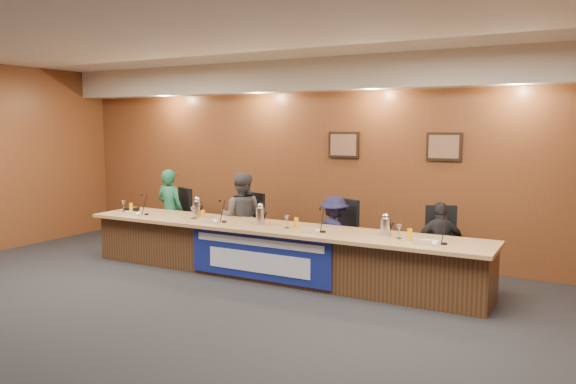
% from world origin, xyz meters
% --- Properties ---
extents(floor, '(10.00, 10.00, 0.00)m').
position_xyz_m(floor, '(0.00, 0.00, 0.00)').
color(floor, black).
rests_on(floor, ground).
extents(ceiling, '(10.00, 8.00, 0.04)m').
position_xyz_m(ceiling, '(0.00, 0.00, 3.20)').
color(ceiling, silver).
rests_on(ceiling, wall_back).
extents(wall_back, '(10.00, 0.04, 3.20)m').
position_xyz_m(wall_back, '(0.00, 4.00, 1.60)').
color(wall_back, brown).
rests_on(wall_back, floor).
extents(soffit, '(10.00, 0.50, 0.50)m').
position_xyz_m(soffit, '(0.00, 3.75, 2.95)').
color(soffit, beige).
rests_on(soffit, wall_back).
extents(dais_body, '(6.00, 0.80, 0.70)m').
position_xyz_m(dais_body, '(0.00, 2.40, 0.35)').
color(dais_body, '#482D18').
rests_on(dais_body, floor).
extents(dais_top, '(6.10, 0.95, 0.05)m').
position_xyz_m(dais_top, '(0.00, 2.35, 0.72)').
color(dais_top, tan).
rests_on(dais_top, dais_body).
extents(banner, '(2.20, 0.02, 0.65)m').
position_xyz_m(banner, '(0.00, 1.99, 0.38)').
color(banner, navy).
rests_on(banner, dais_body).
extents(banner_text_upper, '(2.00, 0.01, 0.10)m').
position_xyz_m(banner_text_upper, '(0.00, 1.97, 0.58)').
color(banner_text_upper, silver).
rests_on(banner_text_upper, banner).
extents(banner_text_lower, '(1.60, 0.01, 0.28)m').
position_xyz_m(banner_text_lower, '(0.00, 1.97, 0.30)').
color(banner_text_lower, silver).
rests_on(banner_text_lower, banner).
extents(wall_photo_left, '(0.52, 0.04, 0.42)m').
position_xyz_m(wall_photo_left, '(0.40, 3.97, 1.85)').
color(wall_photo_left, black).
rests_on(wall_photo_left, wall_back).
extents(wall_photo_right, '(0.52, 0.04, 0.42)m').
position_xyz_m(wall_photo_right, '(2.00, 3.97, 1.85)').
color(wall_photo_right, black).
rests_on(wall_photo_right, wall_back).
extents(panelist_a, '(0.52, 0.35, 1.42)m').
position_xyz_m(panelist_a, '(-2.38, 2.97, 0.71)').
color(panelist_a, '#185B3B').
rests_on(panelist_a, floor).
extents(panelist_b, '(0.83, 0.74, 1.42)m').
position_xyz_m(panelist_b, '(-0.92, 2.97, 0.71)').
color(panelist_b, '#444448').
rests_on(panelist_b, floor).
extents(panelist_c, '(0.83, 0.62, 1.15)m').
position_xyz_m(panelist_c, '(0.69, 2.97, 0.57)').
color(panelist_c, '#161638').
rests_on(panelist_c, floor).
extents(panelist_d, '(0.74, 0.54, 1.16)m').
position_xyz_m(panelist_d, '(2.23, 2.97, 0.58)').
color(panelist_d, black).
rests_on(panelist_d, floor).
extents(office_chair_a, '(0.63, 0.63, 0.08)m').
position_xyz_m(office_chair_a, '(-2.38, 3.07, 0.48)').
color(office_chair_a, black).
rests_on(office_chair_a, floor).
extents(office_chair_b, '(0.58, 0.58, 0.08)m').
position_xyz_m(office_chair_b, '(-0.92, 3.07, 0.48)').
color(office_chair_b, black).
rests_on(office_chair_b, floor).
extents(office_chair_c, '(0.64, 0.64, 0.08)m').
position_xyz_m(office_chair_c, '(0.69, 3.07, 0.48)').
color(office_chair_c, black).
rests_on(office_chair_c, floor).
extents(office_chair_d, '(0.62, 0.62, 0.08)m').
position_xyz_m(office_chair_d, '(2.23, 3.07, 0.48)').
color(office_chair_d, black).
rests_on(office_chair_d, floor).
extents(nameplate_a, '(0.24, 0.08, 0.10)m').
position_xyz_m(nameplate_a, '(-2.41, 2.07, 0.80)').
color(nameplate_a, white).
rests_on(nameplate_a, dais_top).
extents(microphone_a, '(0.07, 0.07, 0.02)m').
position_xyz_m(microphone_a, '(-2.24, 2.23, 0.76)').
color(microphone_a, black).
rests_on(microphone_a, dais_top).
extents(juice_glass_a, '(0.06, 0.06, 0.15)m').
position_xyz_m(juice_glass_a, '(-2.66, 2.33, 0.82)').
color(juice_glass_a, '#F6AE10').
rests_on(juice_glass_a, dais_top).
extents(water_glass_a, '(0.08, 0.08, 0.18)m').
position_xyz_m(water_glass_a, '(-2.82, 2.32, 0.84)').
color(water_glass_a, silver).
rests_on(water_glass_a, dais_top).
extents(nameplate_b, '(0.24, 0.08, 0.10)m').
position_xyz_m(nameplate_b, '(-0.93, 2.08, 0.80)').
color(nameplate_b, white).
rests_on(nameplate_b, dais_top).
extents(microphone_b, '(0.07, 0.07, 0.02)m').
position_xyz_m(microphone_b, '(-0.76, 2.26, 0.76)').
color(microphone_b, black).
rests_on(microphone_b, dais_top).
extents(juice_glass_b, '(0.06, 0.06, 0.15)m').
position_xyz_m(juice_glass_b, '(-1.15, 2.27, 0.82)').
color(juice_glass_b, '#F6AE10').
rests_on(juice_glass_b, dais_top).
extents(water_glass_b, '(0.08, 0.08, 0.18)m').
position_xyz_m(water_glass_b, '(-1.36, 2.29, 0.84)').
color(water_glass_b, silver).
rests_on(water_glass_b, dais_top).
extents(nameplate_c, '(0.24, 0.08, 0.10)m').
position_xyz_m(nameplate_c, '(0.70, 2.12, 0.80)').
color(nameplate_c, white).
rests_on(nameplate_c, dais_top).
extents(microphone_c, '(0.07, 0.07, 0.02)m').
position_xyz_m(microphone_c, '(0.85, 2.25, 0.76)').
color(microphone_c, black).
rests_on(microphone_c, dais_top).
extents(juice_glass_c, '(0.06, 0.06, 0.15)m').
position_xyz_m(juice_glass_c, '(0.40, 2.33, 0.82)').
color(juice_glass_c, '#F6AE10').
rests_on(juice_glass_c, dais_top).
extents(water_glass_c, '(0.08, 0.08, 0.18)m').
position_xyz_m(water_glass_c, '(0.28, 2.29, 0.84)').
color(water_glass_c, silver).
rests_on(water_glass_c, dais_top).
extents(nameplate_d, '(0.24, 0.08, 0.10)m').
position_xyz_m(nameplate_d, '(2.22, 2.08, 0.80)').
color(nameplate_d, white).
rests_on(nameplate_d, dais_top).
extents(microphone_d, '(0.07, 0.07, 0.02)m').
position_xyz_m(microphone_d, '(2.44, 2.25, 0.76)').
color(microphone_d, black).
rests_on(microphone_d, dais_top).
extents(juice_glass_d, '(0.06, 0.06, 0.15)m').
position_xyz_m(juice_glass_d, '(2.01, 2.27, 0.82)').
color(juice_glass_d, '#F6AE10').
rests_on(juice_glass_d, dais_top).
extents(water_glass_d, '(0.08, 0.08, 0.18)m').
position_xyz_m(water_glass_d, '(1.86, 2.33, 0.84)').
color(water_glass_d, silver).
rests_on(water_glass_d, dais_top).
extents(carafe_left, '(0.13, 0.13, 0.26)m').
position_xyz_m(carafe_left, '(-1.34, 2.39, 0.88)').
color(carafe_left, silver).
rests_on(carafe_left, dais_top).
extents(carafe_mid, '(0.13, 0.13, 0.25)m').
position_xyz_m(carafe_mid, '(-0.18, 2.34, 0.87)').
color(carafe_mid, silver).
rests_on(carafe_mid, dais_top).
extents(carafe_right, '(0.13, 0.13, 0.22)m').
position_xyz_m(carafe_right, '(1.64, 2.45, 0.86)').
color(carafe_right, silver).
rests_on(carafe_right, dais_top).
extents(speakerphone, '(0.32, 0.32, 0.05)m').
position_xyz_m(speakerphone, '(-2.71, 2.42, 0.78)').
color(speakerphone, black).
rests_on(speakerphone, dais_top).
extents(paper_stack, '(0.26, 0.33, 0.01)m').
position_xyz_m(paper_stack, '(2.24, 2.30, 0.75)').
color(paper_stack, white).
rests_on(paper_stack, dais_top).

